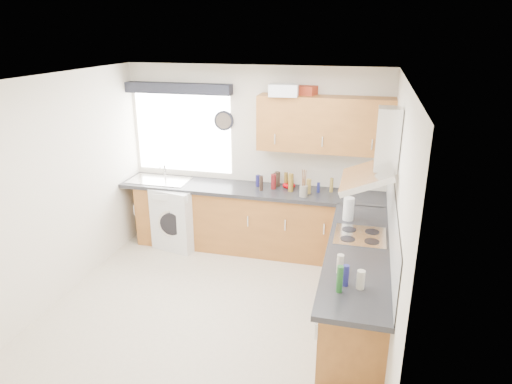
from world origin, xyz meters
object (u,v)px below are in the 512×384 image
(extractor_hood, at_px, (377,157))
(upper_cabinets, at_px, (325,124))
(oven, at_px, (357,278))
(washing_machine, at_px, (180,216))

(extractor_hood, height_order, upper_cabinets, upper_cabinets)
(oven, distance_m, upper_cabinets, 1.99)
(extractor_hood, bearing_deg, oven, 180.00)
(oven, bearing_deg, washing_machine, 156.25)
(extractor_hood, distance_m, upper_cabinets, 1.48)
(washing_machine, bearing_deg, extractor_hood, -10.68)
(upper_cabinets, bearing_deg, extractor_hood, -63.87)
(oven, height_order, extractor_hood, extractor_hood)
(oven, relative_size, upper_cabinets, 0.50)
(oven, height_order, washing_machine, washing_machine)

